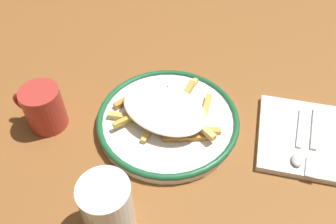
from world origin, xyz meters
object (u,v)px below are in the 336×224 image
napkin (298,137)px  fork (314,142)px  water_glass (108,208)px  plate (168,120)px  fries_heap (167,110)px  coffee_mug (44,108)px  spoon (299,147)px

napkin → fork: fork is taller
water_glass → plate: bearing=-97.2°
fries_heap → fork: fries_heap is taller
fries_heap → fork: 0.30m
plate → coffee_mug: bearing=15.3°
plate → water_glass: 0.25m
fork → napkin: bearing=-23.9°
fries_heap → coffee_mug: size_ratio=2.16×
fork → coffee_mug: size_ratio=1.62×
coffee_mug → plate: bearing=-164.7°
napkin → spoon: (0.00, 0.03, 0.01)m
fries_heap → spoon: fries_heap is taller
water_glass → fork: bearing=-140.8°
plate → fries_heap: bearing=-45.9°
spoon → water_glass: 0.38m
fries_heap → fork: bearing=-176.1°
napkin → water_glass: bearing=43.0°
plate → coffee_mug: 0.26m
fork → spoon: bearing=38.4°
plate → spoon: plate is taller
plate → fries_heap: 0.03m
fork → spoon: 0.04m
spoon → coffee_mug: size_ratio=1.40×
fries_heap → coffee_mug: (0.24, 0.07, 0.01)m
fries_heap → plate: bearing=134.1°
fries_heap → spoon: (-0.27, 0.00, -0.02)m
water_glass → coffee_mug: water_glass is taller
napkin → plate: bearing=7.9°
napkin → water_glass: water_glass is taller
spoon → coffee_mug: bearing=7.7°
plate → fork: plate is taller
fries_heap → coffee_mug: 0.25m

